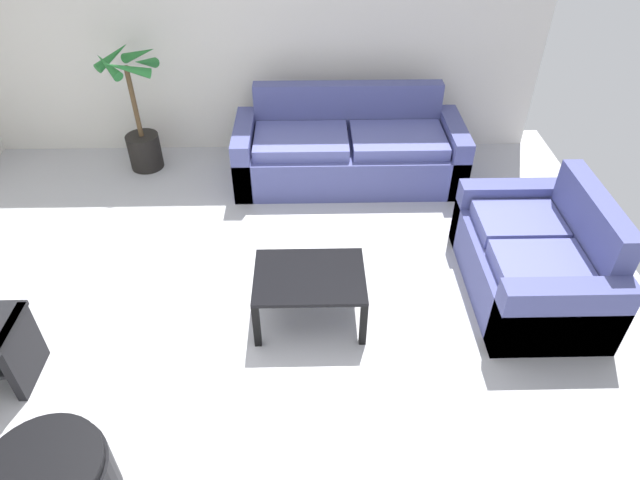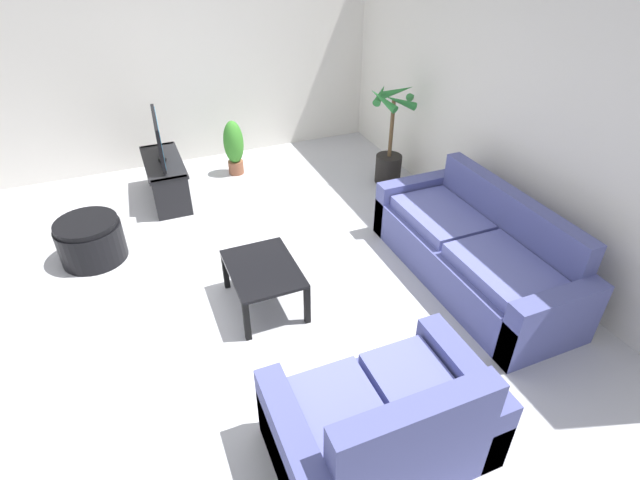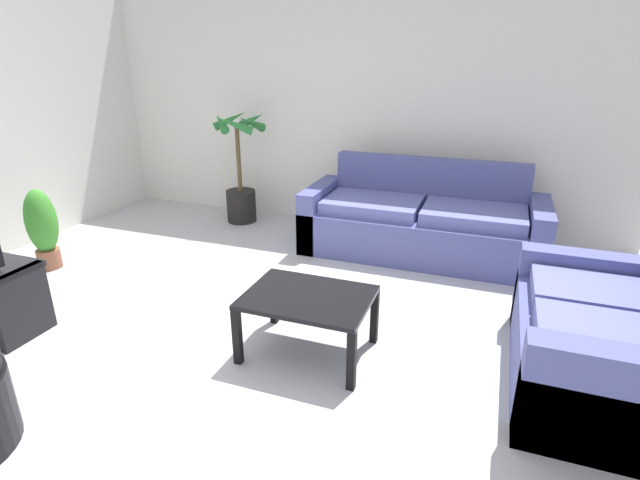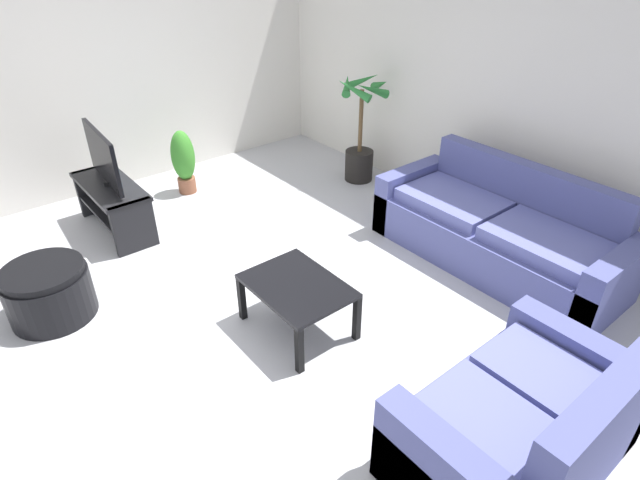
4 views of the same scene
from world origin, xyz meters
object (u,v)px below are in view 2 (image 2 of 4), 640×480
(couch_loveseat, at_px, (382,424))
(ottoman, at_px, (91,240))
(coffee_table, at_px, (263,273))
(tv_stand, at_px, (165,174))
(potted_plant_small, at_px, (234,146))
(potted_palm, at_px, (390,147))
(tv, at_px, (158,138))
(couch_main, at_px, (474,253))

(couch_loveseat, bearing_deg, ottoman, -151.45)
(couch_loveseat, relative_size, coffee_table, 1.75)
(coffee_table, bearing_deg, tv_stand, -167.79)
(tv_stand, xyz_separation_m, potted_plant_small, (-0.36, 0.98, 0.07))
(potted_palm, height_order, ottoman, potted_palm)
(tv_stand, distance_m, coffee_table, 2.49)
(couch_loveseat, bearing_deg, tv, -169.34)
(couch_main, relative_size, tv_stand, 2.09)
(tv_stand, bearing_deg, coffee_table, 12.21)
(couch_main, xyz_separation_m, potted_plant_small, (-3.20, -1.56, 0.10))
(couch_loveseat, height_order, tv, tv)
(coffee_table, height_order, potted_palm, potted_palm)
(couch_main, xyz_separation_m, couch_loveseat, (1.35, -1.75, -0.01))
(ottoman, bearing_deg, potted_plant_small, 126.30)
(potted_palm, bearing_deg, tv, -103.75)
(coffee_table, distance_m, ottoman, 2.02)
(couch_main, bearing_deg, tv, -138.30)
(tv, relative_size, coffee_table, 1.14)
(tv_stand, distance_m, potted_plant_small, 1.04)
(tv, height_order, ottoman, tv)
(tv, xyz_separation_m, coffee_table, (2.43, 0.52, -0.45))
(potted_palm, bearing_deg, couch_loveseat, -29.84)
(tv, bearing_deg, tv_stand, -93.64)
(coffee_table, distance_m, potted_palm, 2.87)
(tv_stand, bearing_deg, couch_loveseat, 10.70)
(tv_stand, distance_m, tv, 0.48)
(tv, bearing_deg, potted_palm, 76.25)
(tv, xyz_separation_m, potted_palm, (0.69, 2.80, -0.31))
(tv, bearing_deg, ottoman, -41.75)
(couch_main, distance_m, couch_loveseat, 2.20)
(couch_main, distance_m, tv, 3.85)
(couch_main, xyz_separation_m, tv, (-2.85, -2.54, 0.51))
(coffee_table, bearing_deg, tv, -167.86)
(tv_stand, distance_m, potted_palm, 2.89)
(potted_plant_small, bearing_deg, potted_palm, 60.33)
(tv, relative_size, potted_plant_small, 1.22)
(couch_main, height_order, potted_plant_small, couch_main)
(coffee_table, bearing_deg, couch_loveseat, 8.60)
(coffee_table, bearing_deg, potted_palm, 127.47)
(potted_palm, bearing_deg, couch_main, -6.96)
(couch_loveseat, distance_m, coffee_table, 1.78)
(couch_main, relative_size, coffee_table, 2.83)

